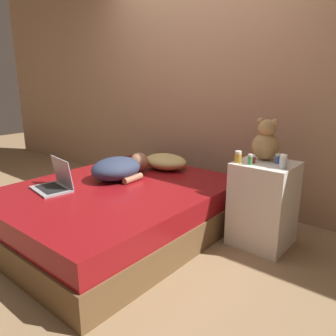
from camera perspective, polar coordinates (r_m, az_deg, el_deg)
ground_plane at (r=3.02m, az=-8.58°, el=-10.81°), size 12.00×12.00×0.00m
wall_back at (r=3.67m, az=5.76°, el=14.90°), size 8.00×0.06×2.60m
bed at (r=2.94m, az=-8.74°, el=-7.15°), size 1.57×1.95×0.42m
nightstand at (r=2.77m, az=16.23°, el=-6.01°), size 0.44×0.43×0.69m
pillow at (r=3.36m, az=-0.45°, el=1.14°), size 0.47×0.35×0.15m
person_lying at (r=3.08m, az=-8.38°, el=0.06°), size 0.43×0.68×0.20m
laptop at (r=2.91m, az=-19.03°, el=-2.41°), size 0.39×0.31×0.26m
teddy_bear at (r=2.74m, az=16.67°, el=4.37°), size 0.22×0.22×0.33m
bottle_red at (r=2.64m, az=14.47°, el=1.54°), size 0.05×0.05×0.06m
bottle_green at (r=2.57m, az=14.11°, el=1.45°), size 0.04×0.04×0.08m
bottle_amber at (r=2.61m, az=12.10°, el=1.89°), size 0.05×0.05×0.09m
bottle_pink at (r=2.61m, az=19.42°, el=1.35°), size 0.03×0.03×0.09m
bottle_blue at (r=2.66m, az=18.57°, el=1.55°), size 0.04×0.04×0.08m
bottle_clear at (r=2.53m, az=19.43°, el=1.06°), size 0.06×0.06×0.10m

